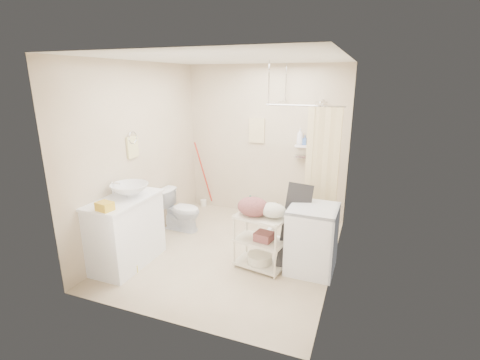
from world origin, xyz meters
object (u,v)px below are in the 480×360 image
object	(u,v)px
vanity	(125,231)
toilet	(181,210)
washing_machine	(312,239)
laundry_rack	(260,237)

from	to	relation	value
vanity	toilet	distance (m)	1.21
vanity	washing_machine	size ratio (longest dim) A/B	1.21
washing_machine	vanity	bearing A→B (deg)	-162.31
vanity	laundry_rack	world-z (taller)	vanity
laundry_rack	washing_machine	bearing A→B (deg)	26.49
laundry_rack	vanity	bearing A→B (deg)	-153.02
washing_machine	laundry_rack	world-z (taller)	laundry_rack
toilet	washing_machine	size ratio (longest dim) A/B	0.78
toilet	laundry_rack	distance (m)	1.70
vanity	washing_machine	distance (m)	2.40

